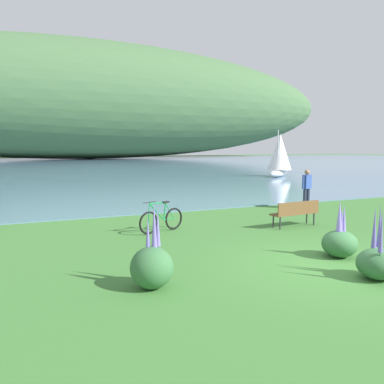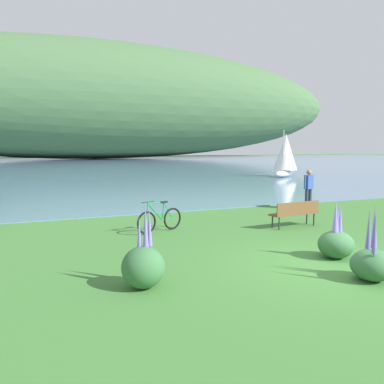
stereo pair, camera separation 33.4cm
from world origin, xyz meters
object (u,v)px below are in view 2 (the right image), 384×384
bicycle_leaning_near_bench (160,219)px  person_at_shoreline (309,187)px  park_bench_near_camera (295,212)px  sailboat_nearest_to_shore (285,155)px

bicycle_leaning_near_bench → person_at_shoreline: size_ratio=0.98×
bicycle_leaning_near_bench → person_at_shoreline: (7.38, 1.89, 0.58)m
person_at_shoreline → park_bench_near_camera: bearing=-134.7°
park_bench_near_camera → bicycle_leaning_near_bench: size_ratio=1.09×
park_bench_near_camera → bicycle_leaning_near_bench: bearing=166.2°
park_bench_near_camera → sailboat_nearest_to_shore: bearing=55.0°
park_bench_near_camera → bicycle_leaning_near_bench: (-4.43, 1.09, -0.12)m
bicycle_leaning_near_bench → person_at_shoreline: bearing=14.4°
park_bench_near_camera → bicycle_leaning_near_bench: bicycle_leaning_near_bench is taller
person_at_shoreline → sailboat_nearest_to_shore: size_ratio=0.42×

